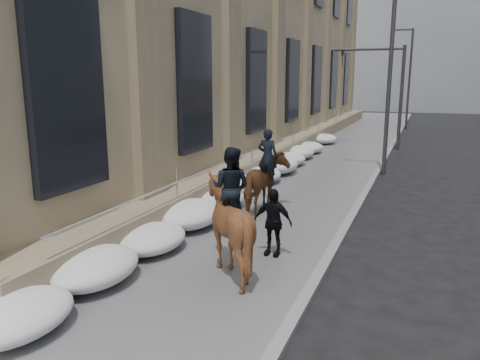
# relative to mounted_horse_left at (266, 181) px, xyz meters

# --- Properties ---
(ground) EXTENTS (140.00, 140.00, 0.00)m
(ground) POSITION_rel_mounted_horse_left_xyz_m (-0.08, -6.15, -1.11)
(ground) COLOR black
(ground) RESTS_ON ground
(sidewalk) EXTENTS (5.00, 80.00, 0.12)m
(sidewalk) POSITION_rel_mounted_horse_left_xyz_m (-0.08, 3.85, -1.05)
(sidewalk) COLOR #58585A
(sidewalk) RESTS_ON ground
(curb) EXTENTS (0.24, 80.00, 0.12)m
(curb) POSITION_rel_mounted_horse_left_xyz_m (2.54, 3.85, -1.05)
(curb) COLOR slate
(curb) RESTS_ON ground
(bg_building_far) EXTENTS (24.00, 12.00, 20.00)m
(bg_building_far) POSITION_rel_mounted_horse_left_xyz_m (-6.08, 65.85, 8.89)
(bg_building_far) COLOR gray
(bg_building_far) RESTS_ON ground
(streetlight_mid) EXTENTS (1.71, 0.24, 8.00)m
(streetlight_mid) POSITION_rel_mounted_horse_left_xyz_m (2.66, 7.85, 3.47)
(streetlight_mid) COLOR #2D2D30
(streetlight_mid) RESTS_ON ground
(streetlight_far) EXTENTS (1.71, 0.24, 8.00)m
(streetlight_far) POSITION_rel_mounted_horse_left_xyz_m (2.66, 27.85, 3.47)
(streetlight_far) COLOR #2D2D30
(streetlight_far) RESTS_ON ground
(traffic_signal) EXTENTS (4.10, 0.22, 6.00)m
(traffic_signal) POSITION_rel_mounted_horse_left_xyz_m (2.00, 15.85, 2.89)
(traffic_signal) COLOR #2D2D30
(traffic_signal) RESTS_ON ground
(snow_bank) EXTENTS (1.70, 18.10, 0.76)m
(snow_bank) POSITION_rel_mounted_horse_left_xyz_m (-1.50, 1.96, -0.64)
(snow_bank) COLOR silver
(snow_bank) RESTS_ON sidewalk
(mounted_horse_left) EXTENTS (1.02, 2.16, 2.57)m
(mounted_horse_left) POSITION_rel_mounted_horse_left_xyz_m (0.00, 0.00, 0.00)
(mounted_horse_left) COLOR #4F2F17
(mounted_horse_left) RESTS_ON sidewalk
(mounted_horse_right) EXTENTS (1.69, 1.90, 2.69)m
(mounted_horse_right) POSITION_rel_mounted_horse_left_xyz_m (0.75, -4.63, 0.14)
(mounted_horse_right) COLOR #482814
(mounted_horse_right) RESTS_ON sidewalk
(pedestrian) EXTENTS (0.95, 0.44, 1.60)m
(pedestrian) POSITION_rel_mounted_horse_left_xyz_m (1.30, -3.32, -0.19)
(pedestrian) COLOR black
(pedestrian) RESTS_ON sidewalk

